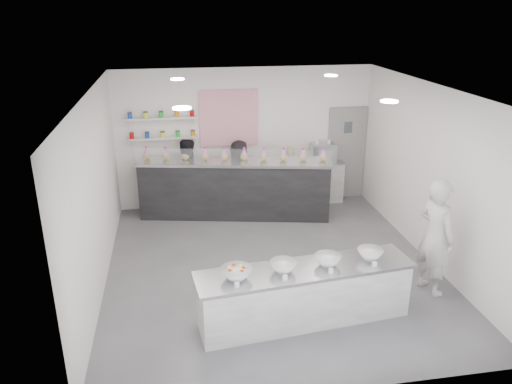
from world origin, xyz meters
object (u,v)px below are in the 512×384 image
at_px(staff_left, 187,177).
at_px(staff_right, 240,176).
at_px(prep_counter, 305,294).
at_px(espresso_machine, 323,154).
at_px(espresso_ledge, 315,182).
at_px(back_bar, 235,188).
at_px(woman_prep, 436,237).

distance_m(staff_left, staff_right, 1.12).
distance_m(prep_counter, staff_left, 4.44).
height_order(espresso_machine, staff_right, staff_right).
xyz_separation_m(prep_counter, espresso_ledge, (1.40, 4.35, 0.04)).
height_order(prep_counter, back_bar, back_bar).
relative_size(prep_counter, espresso_ledge, 2.47).
bearing_deg(staff_right, espresso_ledge, -174.73).
bearing_deg(espresso_machine, espresso_ledge, 180.00).
bearing_deg(espresso_ledge, prep_counter, -107.82).
relative_size(prep_counter, espresso_machine, 5.59).
bearing_deg(espresso_ledge, woman_prep, -79.17).
relative_size(back_bar, espresso_ledge, 3.19).
relative_size(espresso_machine, woman_prep, 0.30).
bearing_deg(espresso_ledge, back_bar, -165.63).
bearing_deg(woman_prep, back_bar, 21.62).
distance_m(prep_counter, espresso_machine, 4.67).
bearing_deg(prep_counter, espresso_ledge, 65.91).
distance_m(prep_counter, espresso_ledge, 4.57).
xyz_separation_m(prep_counter, woman_prep, (2.14, 0.45, 0.50)).
bearing_deg(back_bar, espresso_ledge, 25.97).
relative_size(prep_counter, staff_left, 1.87).
height_order(woman_prep, staff_left, woman_prep).
height_order(back_bar, staff_right, staff_right).
bearing_deg(staff_left, espresso_ledge, 176.72).
distance_m(prep_counter, staff_right, 4.16).
xyz_separation_m(prep_counter, staff_left, (-1.46, 4.17, 0.40)).
xyz_separation_m(woman_prep, staff_left, (-3.61, 3.72, -0.10)).
relative_size(woman_prep, staff_left, 1.13).
relative_size(staff_left, staff_right, 1.05).
height_order(espresso_ledge, woman_prep, woman_prep).
relative_size(espresso_ledge, woman_prep, 0.67).
bearing_deg(woman_prep, espresso_machine, -7.01).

